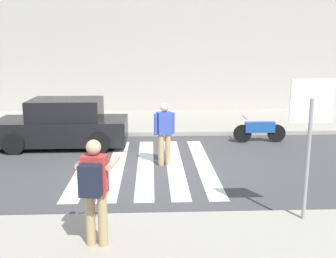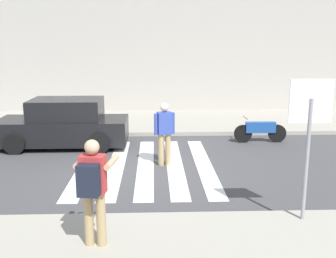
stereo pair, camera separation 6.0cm
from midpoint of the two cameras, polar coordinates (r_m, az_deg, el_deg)
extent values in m
plane|color=#424244|center=(10.65, -3.45, -5.58)|extent=(120.00, 120.00, 0.00)
cube|color=#9E998C|center=(16.45, -3.12, 1.12)|extent=(60.00, 4.80, 0.14)
cube|color=#ADA89E|center=(20.53, -3.10, 12.28)|extent=(56.00, 4.00, 6.49)
cube|color=silver|center=(10.99, -11.84, -5.25)|extent=(0.44, 5.20, 0.01)
cube|color=silver|center=(10.89, -7.67, -5.26)|extent=(0.44, 5.20, 0.01)
cube|color=silver|center=(10.84, -3.43, -5.24)|extent=(0.44, 5.20, 0.01)
cube|color=silver|center=(10.86, 0.81, -5.19)|extent=(0.44, 5.20, 0.01)
cube|color=silver|center=(10.93, 5.01, -5.12)|extent=(0.44, 5.20, 0.01)
cylinder|color=gray|center=(7.39, 19.38, -4.32)|extent=(0.07, 0.07, 2.22)
cube|color=white|center=(7.19, 19.94, 3.84)|extent=(0.76, 0.03, 0.76)
cube|color=red|center=(7.20, 19.89, 3.86)|extent=(0.66, 0.02, 0.66)
cylinder|color=tan|center=(6.46, -11.48, -12.65)|extent=(0.15, 0.15, 0.88)
cylinder|color=tan|center=(6.40, -9.73, -12.80)|extent=(0.15, 0.15, 0.88)
cube|color=#B73333|center=(6.15, -10.88, -6.47)|extent=(0.41, 0.29, 0.60)
sphere|color=tan|center=(6.03, -11.05, -2.60)|extent=(0.23, 0.23, 0.23)
cylinder|color=tan|center=(6.38, -12.43, -4.58)|extent=(0.19, 0.59, 0.10)
cylinder|color=tan|center=(6.25, -8.23, -4.78)|extent=(0.19, 0.59, 0.10)
cube|color=black|center=(6.47, -9.91, -3.96)|extent=(0.15, 0.12, 0.10)
cube|color=black|center=(5.95, -11.52, -7.36)|extent=(0.35, 0.25, 0.48)
cylinder|color=tan|center=(10.68, -1.20, -3.06)|extent=(0.15, 0.15, 0.88)
cylinder|color=tan|center=(10.74, -0.18, -2.97)|extent=(0.15, 0.15, 0.88)
cube|color=#33479E|center=(10.53, -0.70, 0.87)|extent=(0.43, 0.34, 0.60)
sphere|color=beige|center=(10.46, -0.70, 3.18)|extent=(0.23, 0.23, 0.23)
cylinder|color=#33479E|center=(10.47, -1.94, 0.68)|extent=(0.10, 0.10, 0.58)
cylinder|color=#33479E|center=(10.61, 0.54, 0.85)|extent=(0.10, 0.10, 0.58)
cube|color=black|center=(13.06, -15.19, -0.22)|extent=(4.10, 1.70, 0.76)
cube|color=black|center=(12.90, -14.71, 2.82)|extent=(2.20, 1.56, 0.64)
cube|color=slate|center=(13.16, -19.27, 2.72)|extent=(0.10, 1.50, 0.54)
cube|color=slate|center=(12.72, -10.44, 2.90)|extent=(0.10, 1.50, 0.51)
cylinder|color=black|center=(12.66, -21.59, -2.03)|extent=(0.64, 0.22, 0.64)
cylinder|color=black|center=(14.23, -19.40, -0.34)|extent=(0.64, 0.22, 0.64)
cylinder|color=black|center=(12.07, -10.10, -2.02)|extent=(0.64, 0.22, 0.64)
cylinder|color=black|center=(13.71, -9.19, -0.25)|extent=(0.64, 0.22, 0.64)
cylinder|color=black|center=(13.42, 10.62, -0.66)|extent=(0.60, 0.10, 0.60)
cylinder|color=black|center=(13.73, 15.34, -0.60)|extent=(0.60, 0.10, 0.60)
cube|color=#1E4C99|center=(13.52, 13.05, 0.28)|extent=(1.00, 0.20, 0.36)
cylinder|color=gray|center=(13.32, 10.97, 1.64)|extent=(0.04, 0.60, 0.04)
camera|label=1|loc=(0.03, -90.17, -0.04)|focal=42.00mm
camera|label=2|loc=(0.03, 89.83, 0.04)|focal=42.00mm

